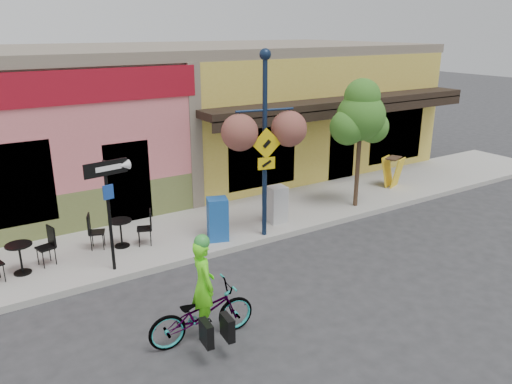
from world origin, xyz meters
TOP-DOWN VIEW (x-y plane):
  - ground at (0.00, 0.00)m, footprint 90.00×90.00m
  - sidewalk at (0.00, 2.00)m, footprint 24.00×3.00m
  - curb at (0.00, 0.55)m, footprint 24.00×0.12m
  - building at (0.00, 7.50)m, footprint 18.20×8.20m
  - bicycle at (-3.69, -2.21)m, footprint 1.92×0.81m
  - cyclist_rider at (-3.64, -2.21)m, footprint 0.42×0.60m
  - lamp_post at (-0.49, 0.72)m, footprint 1.52×0.85m
  - one_way_sign at (-4.25, 0.87)m, footprint 0.94×0.33m
  - cafe_set_left at (-5.94, 1.73)m, footprint 1.58×1.06m
  - cafe_set_right at (-3.73, 1.94)m, footprint 1.60×1.18m
  - newspaper_box_blue at (-1.62, 1.07)m, footprint 0.58×0.55m
  - newspaper_box_grey at (0.26, 1.27)m, footprint 0.47×0.43m
  - street_tree at (2.92, 1.09)m, footprint 1.52×1.52m
  - sandwich_board at (5.25, 1.65)m, footprint 0.70×0.62m

SIDE VIEW (x-z plane):
  - ground at x=0.00m, z-range 0.00..0.00m
  - sidewalk at x=0.00m, z-range 0.00..0.15m
  - curb at x=0.00m, z-range 0.00..0.15m
  - bicycle at x=-3.69m, z-range 0.00..0.98m
  - cafe_set_right at x=-3.73m, z-range 0.15..1.01m
  - cafe_set_left at x=-5.94m, z-range 0.15..1.02m
  - sandwich_board at x=5.25m, z-range 0.15..1.13m
  - newspaper_box_grey at x=0.26m, z-range 0.15..1.13m
  - newspaper_box_blue at x=-1.62m, z-range 0.15..1.21m
  - cyclist_rider at x=-3.64m, z-range 0.00..1.57m
  - one_way_sign at x=-4.25m, z-range 0.15..2.56m
  - street_tree at x=2.92m, z-range 0.15..3.83m
  - building at x=0.00m, z-range 0.00..4.50m
  - lamp_post at x=-0.49m, z-range 0.15..4.65m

